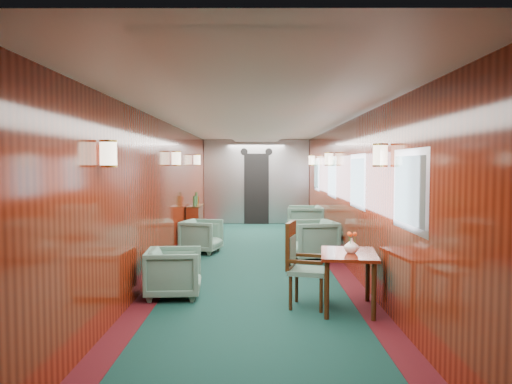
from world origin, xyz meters
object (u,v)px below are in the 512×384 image
(credenza, at_px, (195,223))
(armchair_right_near, at_px, (313,240))
(armchair_left_near, at_px, (174,273))
(armchair_left_far, at_px, (202,236))
(armchair_right_far, at_px, (305,222))
(dining_table, at_px, (349,262))
(side_chair, at_px, (300,261))

(credenza, distance_m, armchair_right_near, 3.13)
(armchair_left_near, height_order, armchair_left_far, armchair_left_far)
(armchair_left_near, bearing_deg, armchair_right_far, -26.93)
(dining_table, height_order, armchair_left_far, dining_table)
(side_chair, bearing_deg, armchair_left_near, -178.89)
(credenza, bearing_deg, armchair_left_near, -86.24)
(side_chair, distance_m, armchair_right_far, 5.56)
(side_chair, distance_m, armchair_left_far, 3.97)
(armchair_left_near, relative_size, armchair_left_far, 0.99)
(dining_table, xyz_separation_m, armchair_right_far, (0.04, 5.67, -0.19))
(dining_table, xyz_separation_m, armchair_left_far, (-2.14, 3.77, -0.25))
(credenza, bearing_deg, side_chair, -69.26)
(side_chair, height_order, armchair_left_near, side_chair)
(dining_table, height_order, armchair_right_far, armchair_right_far)
(credenza, xyz_separation_m, armchair_right_far, (2.47, 0.56, -0.04))
(dining_table, relative_size, side_chair, 0.96)
(armchair_left_near, bearing_deg, dining_table, -108.65)
(armchair_left_near, bearing_deg, side_chair, -108.76)
(credenza, relative_size, armchair_left_near, 1.57)
(armchair_left_near, relative_size, armchair_right_near, 0.88)
(armchair_right_near, bearing_deg, dining_table, -9.95)
(armchair_left_far, relative_size, armchair_right_far, 0.84)
(armchair_right_near, height_order, armchair_right_far, armchair_right_far)
(credenza, height_order, armchair_right_far, credenza)
(armchair_left_far, bearing_deg, armchair_right_far, -34.60)
(dining_table, distance_m, armchair_right_far, 5.67)
(armchair_left_near, distance_m, armchair_right_far, 5.55)
(armchair_right_near, bearing_deg, credenza, -142.63)
(credenza, xyz_separation_m, armchair_left_near, (0.30, -4.55, -0.10))
(side_chair, bearing_deg, credenza, 126.71)
(armchair_left_far, relative_size, armchair_right_near, 0.89)
(armchair_left_far, bearing_deg, armchair_left_near, -165.59)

